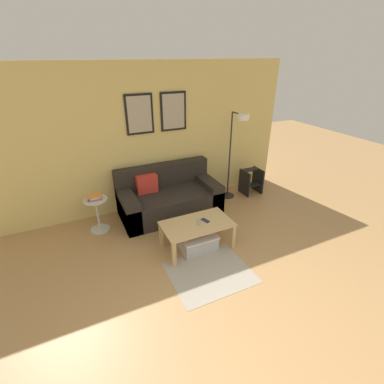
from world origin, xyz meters
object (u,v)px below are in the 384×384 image
step_stool (251,181)px  couch (169,198)px  storage_bin (198,242)px  coffee_table (197,227)px  floor_lamp (236,145)px  book_stack (94,197)px  remote_control (199,222)px  side_table (97,212)px  cell_phone (205,220)px

step_stool → couch: bearing=-179.1°
couch → storage_bin: size_ratio=3.22×
coffee_table → floor_lamp: (1.30, 1.03, 0.79)m
storage_bin → book_stack: (-1.25, 1.15, 0.49)m
couch → remote_control: (0.05, -1.12, 0.13)m
coffee_table → book_stack: bearing=139.0°
side_table → step_stool: side_table is taller
remote_control → cell_phone: remote_control is taller
couch → floor_lamp: bearing=-4.0°
storage_bin → cell_phone: (0.16, 0.06, 0.30)m
cell_phone → couch: bearing=80.9°
storage_bin → book_stack: book_stack is taller
side_table → cell_phone: side_table is taller
storage_bin → floor_lamp: size_ratio=0.32×
couch → coffee_table: bearing=-89.3°
storage_bin → step_stool: size_ratio=1.07×
cell_phone → book_stack: bearing=125.2°
couch → cell_phone: 1.13m
coffee_table → side_table: 1.66m
couch → remote_control: bearing=-87.6°
couch → floor_lamp: (1.32, -0.09, 0.84)m
coffee_table → step_stool: 2.16m
floor_lamp → side_table: (-2.56, 0.05, -0.79)m
side_table → remote_control: 1.69m
floor_lamp → cell_phone: (-1.16, -1.02, -0.72)m
storage_bin → floor_lamp: (1.31, 1.08, 1.02)m
book_stack → remote_control: size_ratio=1.52×
coffee_table → storage_bin: coffee_table is taller
cell_phone → step_stool: bearing=17.1°
side_table → step_stool: (3.08, 0.07, -0.07)m
remote_control → coffee_table: bearing=-146.4°
side_table → book_stack: book_stack is taller
side_table → remote_control: bearing=-40.0°
storage_bin → side_table: side_table is taller
side_table → book_stack: bearing=119.2°
remote_control → cell_phone: bearing=24.6°
cell_phone → remote_control: bearing=165.3°
storage_bin → side_table: bearing=137.6°
floor_lamp → book_stack: bearing=178.6°
cell_phone → floor_lamp: bearing=24.3°
floor_lamp → remote_control: size_ratio=11.38×
coffee_table → step_stool: size_ratio=2.02×
coffee_table → cell_phone: bearing=4.5°
cell_phone → storage_bin: bearing=-175.9°
floor_lamp → storage_bin: bearing=-140.5°
floor_lamp → side_table: bearing=178.8°
coffee_table → book_stack: (-1.26, 1.10, 0.27)m
floor_lamp → side_table: 2.68m
couch → floor_lamp: size_ratio=1.02×
coffee_table → storage_bin: size_ratio=1.89×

